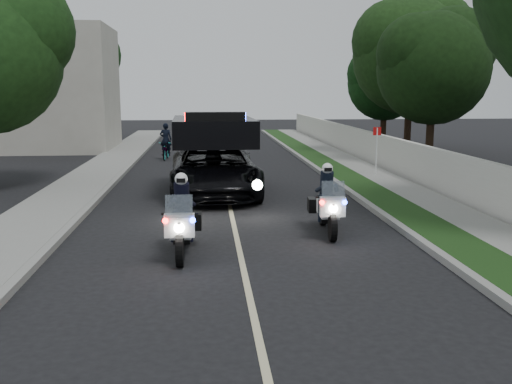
% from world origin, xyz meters
% --- Properties ---
extents(ground, '(120.00, 120.00, 0.00)m').
position_xyz_m(ground, '(0.00, 0.00, 0.00)').
color(ground, black).
rests_on(ground, ground).
extents(curb_right, '(0.20, 60.00, 0.15)m').
position_xyz_m(curb_right, '(4.10, 10.00, 0.07)').
color(curb_right, gray).
rests_on(curb_right, ground).
extents(grass_verge, '(1.20, 60.00, 0.16)m').
position_xyz_m(grass_verge, '(4.80, 10.00, 0.08)').
color(grass_verge, '#193814').
rests_on(grass_verge, ground).
extents(sidewalk_right, '(1.40, 60.00, 0.16)m').
position_xyz_m(sidewalk_right, '(6.10, 10.00, 0.08)').
color(sidewalk_right, gray).
rests_on(sidewalk_right, ground).
extents(property_wall, '(0.22, 60.00, 1.50)m').
position_xyz_m(property_wall, '(7.10, 10.00, 0.75)').
color(property_wall, beige).
rests_on(property_wall, ground).
extents(curb_left, '(0.20, 60.00, 0.15)m').
position_xyz_m(curb_left, '(-4.10, 10.00, 0.07)').
color(curb_left, gray).
rests_on(curb_left, ground).
extents(sidewalk_left, '(2.00, 60.00, 0.16)m').
position_xyz_m(sidewalk_left, '(-5.20, 10.00, 0.08)').
color(sidewalk_left, gray).
rests_on(sidewalk_left, ground).
extents(building_far, '(8.00, 6.00, 7.00)m').
position_xyz_m(building_far, '(-10.00, 26.00, 3.50)').
color(building_far, '#A8A396').
rests_on(building_far, ground).
extents(lane_marking, '(0.12, 50.00, 0.01)m').
position_xyz_m(lane_marking, '(0.00, 10.00, 0.00)').
color(lane_marking, '#BFB78C').
rests_on(lane_marking, ground).
extents(police_moto_left, '(0.75, 2.06, 1.74)m').
position_xyz_m(police_moto_left, '(-1.22, 3.52, 0.00)').
color(police_moto_left, silver).
rests_on(police_moto_left, ground).
extents(police_moto_right, '(0.83, 2.04, 1.70)m').
position_xyz_m(police_moto_right, '(2.24, 5.14, 0.00)').
color(police_moto_right, white).
rests_on(police_moto_right, ground).
extents(police_suv, '(3.01, 6.20, 2.98)m').
position_xyz_m(police_suv, '(-0.42, 10.65, 0.00)').
color(police_suv, black).
rests_on(police_suv, ground).
extents(bicycle, '(0.72, 1.76, 0.90)m').
position_xyz_m(bicycle, '(-2.67, 20.73, 0.00)').
color(bicycle, black).
rests_on(bicycle, ground).
extents(cyclist, '(0.62, 0.44, 1.63)m').
position_xyz_m(cyclist, '(-2.67, 20.73, 0.00)').
color(cyclist, black).
rests_on(cyclist, ground).
extents(sign_post, '(0.33, 0.33, 2.09)m').
position_xyz_m(sign_post, '(6.00, 13.69, 0.00)').
color(sign_post, '#A71F0B').
rests_on(sign_post, ground).
extents(tree_right_c, '(5.84, 5.84, 8.57)m').
position_xyz_m(tree_right_c, '(9.74, 17.70, 0.00)').
color(tree_right_c, black).
rests_on(tree_right_c, ground).
extents(tree_right_d, '(7.13, 7.13, 10.03)m').
position_xyz_m(tree_right_d, '(10.01, 21.47, 0.00)').
color(tree_right_d, '#193712').
rests_on(tree_right_d, ground).
extents(tree_right_e, '(5.82, 5.82, 7.47)m').
position_xyz_m(tree_right_e, '(10.14, 26.13, 0.00)').
color(tree_right_e, '#113611').
rests_on(tree_right_e, ground).
extents(tree_left_far, '(6.08, 6.08, 9.28)m').
position_xyz_m(tree_left_far, '(-9.48, 31.97, 0.00)').
color(tree_left_far, '#133410').
rests_on(tree_left_far, ground).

